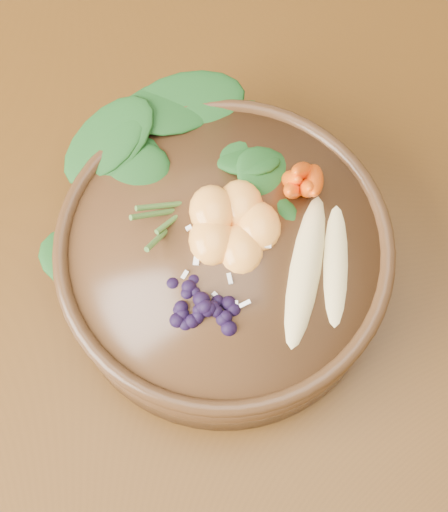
{
  "coord_description": "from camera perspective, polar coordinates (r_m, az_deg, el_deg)",
  "views": [
    {
      "loc": [
        -0.14,
        -0.12,
        1.31
      ],
      "look_at": [
        -0.12,
        0.09,
        0.79
      ],
      "focal_mm": 50.0,
      "sensor_mm": 36.0,
      "label": 1
    }
  ],
  "objects": [
    {
      "name": "stoneware_bowl",
      "position": [
        0.57,
        0.0,
        -0.38
      ],
      "size": [
        0.34,
        0.34,
        0.07
      ],
      "primitive_type": "cylinder",
      "rotation": [
        0.0,
        0.0,
        -0.38
      ],
      "color": "#4A2E18",
      "rests_on": "dining_table"
    },
    {
      "name": "banana_halves",
      "position": [
        0.52,
        7.89,
        -0.4
      ],
      "size": [
        0.08,
        0.14,
        0.02
      ],
      "rotation": [
        0.0,
        0.0,
        -0.38
      ],
      "color": "#E0CC84",
      "rests_on": "stoneware_bowl"
    },
    {
      "name": "ground",
      "position": [
        1.33,
        5.87,
        -16.28
      ],
      "size": [
        4.0,
        4.0,
        0.0
      ],
      "primitive_type": "plane",
      "color": "#381E0F",
      "rests_on": "ground"
    },
    {
      "name": "mandarin_cluster",
      "position": [
        0.53,
        0.71,
        3.06
      ],
      "size": [
        0.1,
        0.1,
        0.03
      ],
      "primitive_type": null,
      "rotation": [
        0.0,
        0.0,
        -0.38
      ],
      "color": "#FF9E3A",
      "rests_on": "stoneware_bowl"
    },
    {
      "name": "kale_heap",
      "position": [
        0.55,
        -2.33,
        7.86
      ],
      "size": [
        0.21,
        0.2,
        0.04
      ],
      "primitive_type": null,
      "rotation": [
        0.0,
        0.0,
        -0.38
      ],
      "color": "#184F18",
      "rests_on": "stoneware_bowl"
    },
    {
      "name": "carrot_cluster",
      "position": [
        0.53,
        7.07,
        7.67
      ],
      "size": [
        0.07,
        0.07,
        0.07
      ],
      "primitive_type": null,
      "rotation": [
        0.0,
        0.0,
        -0.38
      ],
      "color": "#FF4B08",
      "rests_on": "stoneware_bowl"
    },
    {
      "name": "coconut_flakes",
      "position": [
        0.53,
        -0.4,
        -0.61
      ],
      "size": [
        0.1,
        0.09,
        0.01
      ],
      "primitive_type": null,
      "rotation": [
        0.0,
        0.0,
        -0.38
      ],
      "color": "white",
      "rests_on": "stoneware_bowl"
    },
    {
      "name": "dining_table",
      "position": [
        0.68,
        11.2,
        -10.55
      ],
      "size": [
        1.6,
        0.9,
        0.75
      ],
      "color": "#331C0C",
      "rests_on": "ground"
    },
    {
      "name": "blueberry_pile",
      "position": [
        0.5,
        -1.55,
        -3.64
      ],
      "size": [
        0.14,
        0.13,
        0.04
      ],
      "primitive_type": null,
      "rotation": [
        0.0,
        0.0,
        -0.38
      ],
      "color": "black",
      "rests_on": "stoneware_bowl"
    }
  ]
}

